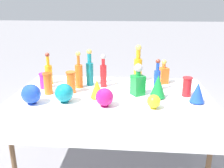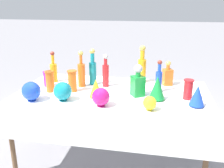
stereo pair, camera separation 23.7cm
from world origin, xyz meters
TOP-DOWN VIEW (x-y plane):
  - ground_plane at (0.00, 0.00)m, footprint 40.00×40.00m
  - display_table at (0.00, -0.03)m, footprint 1.87×1.12m
  - tall_bottle_0 at (-0.26, 0.25)m, footprint 0.08×0.08m
  - tall_bottle_1 at (-0.35, 0.16)m, footprint 0.08×0.08m
  - tall_bottle_2 at (-0.70, 0.26)m, footprint 0.08×0.08m
  - tall_bottle_3 at (0.25, 0.43)m, footprint 0.09×0.09m
  - tall_bottle_4 at (0.44, 0.14)m, footprint 0.06×0.06m
  - tall_bottle_5 at (-0.11, 0.21)m, footprint 0.07×0.07m
  - square_decanter_0 at (0.53, 0.38)m, footprint 0.12×0.12m
  - square_decanter_1 at (0.25, 0.00)m, footprint 0.15×0.15m
  - slender_vase_0 at (0.70, 0.00)m, footprint 0.09×0.09m
  - slender_vase_1 at (-0.61, -0.05)m, footprint 0.09×0.09m
  - slender_vase_2 at (-0.40, -0.00)m, footprint 0.10×0.10m
  - slender_vase_3 at (-0.71, 0.11)m, footprint 0.09×0.09m
  - fluted_vase_0 at (0.43, -0.07)m, footprint 0.15×0.15m
  - fluted_vase_1 at (-0.13, -0.13)m, footprint 0.12×0.12m
  - fluted_vase_2 at (0.76, -0.16)m, footprint 0.13×0.13m
  - round_bowl_0 at (-0.04, -0.31)m, footprint 0.15×0.15m
  - round_bowl_1 at (-0.40, -0.25)m, footprint 0.16×0.16m
  - round_bowl_2 at (0.37, -0.32)m, footprint 0.11×0.11m
  - round_bowl_3 at (-0.67, -0.31)m, footprint 0.17×0.17m
  - price_tag_left at (0.45, -0.50)m, footprint 0.06×0.02m
  - price_tag_center at (0.51, -0.49)m, footprint 0.06×0.02m

SIDE VIEW (x-z plane):
  - ground_plane at x=0.00m, z-range 0.00..0.00m
  - display_table at x=0.00m, z-range 0.33..1.09m
  - price_tag_left at x=0.45m, z-range 0.76..0.79m
  - price_tag_center at x=0.51m, z-range 0.76..0.80m
  - round_bowl_2 at x=0.37m, z-range 0.76..0.88m
  - round_bowl_0 at x=-0.04m, z-range 0.76..0.92m
  - slender_vase_3 at x=-0.71m, z-range 0.77..0.92m
  - round_bowl_1 at x=-0.40m, z-range 0.76..0.94m
  - round_bowl_3 at x=-0.67m, z-range 0.76..0.94m
  - fluted_vase_1 at x=-0.13m, z-range 0.76..0.94m
  - fluted_vase_2 at x=0.76m, z-range 0.76..0.95m
  - slender_vase_0 at x=0.70m, z-range 0.77..0.95m
  - square_decanter_0 at x=0.53m, z-range 0.73..1.00m
  - slender_vase_1 at x=-0.61m, z-range 0.77..0.98m
  - slender_vase_2 at x=-0.40m, z-range 0.77..0.98m
  - fluted_vase_0 at x=0.43m, z-range 0.76..0.98m
  - tall_bottle_2 at x=-0.70m, z-range 0.72..1.06m
  - square_decanter_1 at x=0.25m, z-range 0.74..1.04m
  - tall_bottle_4 at x=0.44m, z-range 0.73..1.05m
  - tall_bottle_1 at x=-0.35m, z-range 0.72..1.09m
  - tall_bottle_5 at x=-0.11m, z-range 0.74..1.08m
  - tall_bottle_0 at x=-0.26m, z-range 0.73..1.11m
  - tall_bottle_3 at x=0.25m, z-range 0.73..1.14m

